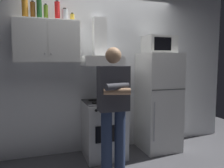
{
  "coord_description": "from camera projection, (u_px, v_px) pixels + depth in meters",
  "views": [
    {
      "loc": [
        -0.98,
        -2.93,
        1.46
      ],
      "look_at": [
        0.0,
        0.0,
        1.15
      ],
      "focal_mm": 35.3,
      "sensor_mm": 36.0,
      "label": 1
    }
  ],
  "objects": [
    {
      "name": "bottle_spice_jar",
      "position": [
        72.0,
        18.0,
        3.24
      ],
      "size": [
        0.06,
        0.06,
        0.13
      ],
      "color": "gold",
      "rests_on": "upper_cabinet"
    },
    {
      "name": "person_standing",
      "position": [
        113.0,
        107.0,
        2.76
      ],
      "size": [
        0.38,
        0.33,
        1.64
      ],
      "color": "navy",
      "rests_on": "ground_plane"
    },
    {
      "name": "bottle_soda_red",
      "position": [
        57.0,
        11.0,
        3.16
      ],
      "size": [
        0.07,
        0.07,
        0.29
      ],
      "color": "red",
      "rests_on": "upper_cabinet"
    },
    {
      "name": "microwave",
      "position": [
        159.0,
        45.0,
        3.59
      ],
      "size": [
        0.48,
        0.37,
        0.28
      ],
      "color": "silver",
      "rests_on": "refrigerator"
    },
    {
      "name": "bottle_beer_brown",
      "position": [
        33.0,
        10.0,
        3.03
      ],
      "size": [
        0.07,
        0.07,
        0.25
      ],
      "color": "brown",
      "rests_on": "upper_cabinet"
    },
    {
      "name": "ground_plane",
      "position": [
        112.0,
        162.0,
        3.22
      ],
      "size": [
        7.0,
        7.0,
        0.0
      ],
      "primitive_type": "plane",
      "color": "#4C4C51"
    },
    {
      "name": "bottle_wine_green",
      "position": [
        39.0,
        7.0,
        3.03
      ],
      "size": [
        0.07,
        0.07,
        0.34
      ],
      "color": "#19471E",
      "rests_on": "upper_cabinet"
    },
    {
      "name": "bottle_olive_oil",
      "position": [
        46.0,
        12.0,
        3.09
      ],
      "size": [
        0.06,
        0.06,
        0.22
      ],
      "color": "#4C6B19",
      "rests_on": "upper_cabinet"
    },
    {
      "name": "back_wall_tiled",
      "position": [
        101.0,
        69.0,
        3.65
      ],
      "size": [
        4.8,
        0.1,
        2.7
      ],
      "primitive_type": "cube",
      "color": "white",
      "rests_on": "ground_plane"
    },
    {
      "name": "bottle_liquor_amber",
      "position": [
        25.0,
        8.0,
        2.98
      ],
      "size": [
        0.08,
        0.08,
        0.3
      ],
      "color": "#B7721E",
      "rests_on": "upper_cabinet"
    },
    {
      "name": "stove_oven",
      "position": [
        104.0,
        129.0,
        3.4
      ],
      "size": [
        0.6,
        0.62,
        0.87
      ],
      "color": "silver",
      "rests_on": "ground_plane"
    },
    {
      "name": "upper_cabinet",
      "position": [
        47.0,
        42.0,
        3.13
      ],
      "size": [
        0.9,
        0.37,
        0.6
      ],
      "color": "white"
    },
    {
      "name": "range_hood",
      "position": [
        101.0,
        53.0,
        3.4
      ],
      "size": [
        0.6,
        0.44,
        0.75
      ],
      "color": "white"
    },
    {
      "name": "bottle_canister_steel",
      "position": [
        65.0,
        15.0,
        3.2
      ],
      "size": [
        0.09,
        0.09,
        0.19
      ],
      "color": "#B2B5BA",
      "rests_on": "upper_cabinet"
    },
    {
      "name": "refrigerator",
      "position": [
        158.0,
        102.0,
        3.66
      ],
      "size": [
        0.6,
        0.62,
        1.6
      ],
      "color": "white",
      "rests_on": "ground_plane"
    }
  ]
}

